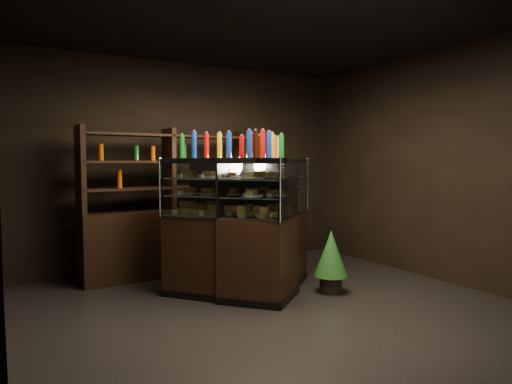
% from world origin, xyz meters
% --- Properties ---
extents(ground, '(5.00, 5.00, 0.00)m').
position_xyz_m(ground, '(0.00, 0.00, 0.00)').
color(ground, black).
rests_on(ground, ground).
extents(room_shell, '(5.02, 5.02, 3.01)m').
position_xyz_m(room_shell, '(0.00, 0.00, 1.94)').
color(room_shell, black).
rests_on(room_shell, ground).
extents(display_case, '(2.01, 1.60, 1.60)m').
position_xyz_m(display_case, '(0.05, 0.75, 0.53)').
color(display_case, black).
rests_on(display_case, ground).
extents(food_display, '(1.53, 1.12, 0.49)m').
position_xyz_m(food_display, '(0.05, 0.75, 1.20)').
color(food_display, '#B87D42').
rests_on(food_display, display_case).
extents(bottles_top, '(1.35, 0.98, 0.30)m').
position_xyz_m(bottles_top, '(0.05, 0.75, 1.73)').
color(bottles_top, '#B20C0A').
rests_on(bottles_top, display_case).
extents(potted_conifer, '(0.39, 0.39, 0.84)m').
position_xyz_m(potted_conifer, '(0.89, 0.26, 0.48)').
color(potted_conifer, black).
rests_on(potted_conifer, ground).
extents(back_shelving, '(2.39, 0.56, 2.00)m').
position_xyz_m(back_shelving, '(-0.48, 2.05, 0.61)').
color(back_shelving, black).
rests_on(back_shelving, ground).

